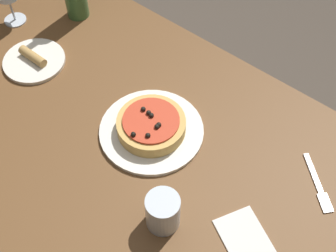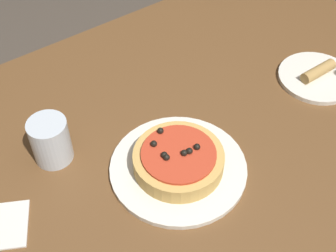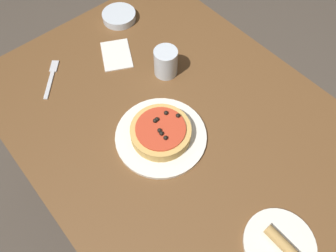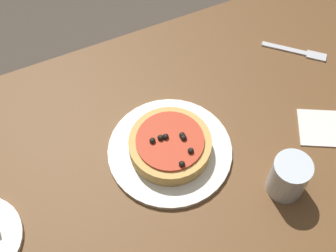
{
  "view_description": "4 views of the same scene",
  "coord_description": "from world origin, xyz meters",
  "px_view_note": "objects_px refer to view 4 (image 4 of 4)",
  "views": [
    {
      "loc": [
        0.58,
        -0.48,
        1.81
      ],
      "look_at": [
        0.11,
        0.09,
        0.8
      ],
      "focal_mm": 50.0,
      "sensor_mm": 36.0,
      "label": 1
    },
    {
      "loc": [
        0.44,
        0.56,
        1.54
      ],
      "look_at": [
        0.06,
        0.03,
        0.83
      ],
      "focal_mm": 50.0,
      "sensor_mm": 36.0,
      "label": 2
    },
    {
      "loc": [
        -0.34,
        0.4,
        1.66
      ],
      "look_at": [
        0.03,
        0.08,
        0.85
      ],
      "focal_mm": 35.0,
      "sensor_mm": 36.0,
      "label": 3
    },
    {
      "loc": [
        -0.16,
        -0.41,
        1.71
      ],
      "look_at": [
        0.07,
        0.12,
        0.8
      ],
      "focal_mm": 50.0,
      "sensor_mm": 36.0,
      "label": 4
    }
  ],
  "objects_px": {
    "dinner_plate": "(170,151)",
    "pizza": "(170,145)",
    "fork": "(298,52)",
    "water_cup": "(289,177)",
    "dining_table": "(160,205)"
  },
  "relations": [
    {
      "from": "dining_table",
      "to": "fork",
      "type": "bearing_deg",
      "value": 23.39
    },
    {
      "from": "dining_table",
      "to": "fork",
      "type": "relative_size",
      "value": 10.05
    },
    {
      "from": "dinner_plate",
      "to": "water_cup",
      "type": "distance_m",
      "value": 0.28
    },
    {
      "from": "water_cup",
      "to": "dinner_plate",
      "type": "bearing_deg",
      "value": 136.28
    },
    {
      "from": "pizza",
      "to": "water_cup",
      "type": "height_order",
      "value": "water_cup"
    },
    {
      "from": "pizza",
      "to": "fork",
      "type": "distance_m",
      "value": 0.47
    },
    {
      "from": "dinner_plate",
      "to": "pizza",
      "type": "distance_m",
      "value": 0.03
    },
    {
      "from": "dining_table",
      "to": "pizza",
      "type": "distance_m",
      "value": 0.15
    },
    {
      "from": "dinner_plate",
      "to": "pizza",
      "type": "xyz_separation_m",
      "value": [
        0.0,
        -0.0,
        0.03
      ]
    },
    {
      "from": "dining_table",
      "to": "dinner_plate",
      "type": "height_order",
      "value": "dinner_plate"
    },
    {
      "from": "dining_table",
      "to": "pizza",
      "type": "height_order",
      "value": "pizza"
    },
    {
      "from": "dinner_plate",
      "to": "fork",
      "type": "relative_size",
      "value": 2.03
    },
    {
      "from": "dining_table",
      "to": "dinner_plate",
      "type": "distance_m",
      "value": 0.13
    },
    {
      "from": "dinner_plate",
      "to": "water_cup",
      "type": "xyz_separation_m",
      "value": [
        0.2,
        -0.19,
        0.05
      ]
    },
    {
      "from": "pizza",
      "to": "fork",
      "type": "bearing_deg",
      "value": 17.34
    }
  ]
}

